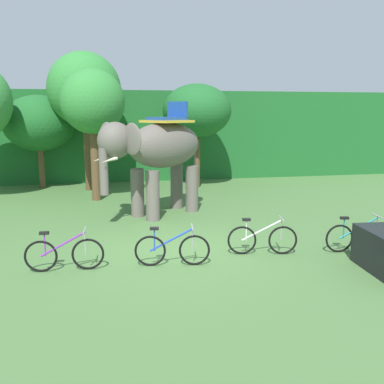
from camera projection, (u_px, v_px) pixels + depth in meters
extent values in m
plane|color=#4C753D|center=(178.00, 251.00, 10.82)|extent=(80.00, 80.00, 0.00)
cube|color=#1E6028|center=(135.00, 134.00, 24.01)|extent=(36.00, 6.00, 4.47)
cylinder|color=brown|center=(42.00, 168.00, 19.61)|extent=(0.27, 0.27, 1.82)
ellipsoid|color=#1E6028|center=(39.00, 123.00, 19.24)|extent=(3.15, 3.15, 2.48)
cylinder|color=brown|center=(87.00, 157.00, 18.93)|extent=(0.26, 0.26, 2.96)
ellipsoid|color=#338438|center=(84.00, 89.00, 18.39)|extent=(3.12, 3.12, 3.16)
cylinder|color=brown|center=(95.00, 166.00, 16.79)|extent=(0.35, 0.35, 2.72)
ellipsoid|color=#338438|center=(93.00, 102.00, 16.34)|extent=(2.44, 2.44, 2.46)
cylinder|color=brown|center=(197.00, 161.00, 19.76)|extent=(0.29, 0.29, 2.41)
ellipsoid|color=#1E6028|center=(197.00, 111.00, 19.34)|extent=(3.09, 3.09, 2.39)
ellipsoid|color=#665E56|center=(165.00, 145.00, 14.32)|extent=(3.19, 2.79, 1.50)
cylinder|color=#665E56|center=(153.00, 196.00, 13.71)|extent=(0.44, 0.44, 1.60)
cylinder|color=#665E56|center=(137.00, 193.00, 14.24)|extent=(0.44, 0.44, 1.60)
cylinder|color=#665E56|center=(192.00, 189.00, 14.98)|extent=(0.44, 0.44, 1.60)
cylinder|color=#665E56|center=(177.00, 186.00, 15.50)|extent=(0.44, 0.44, 1.60)
ellipsoid|color=#665E56|center=(115.00, 140.00, 12.87)|extent=(1.47, 1.45, 1.10)
ellipsoid|color=#665E56|center=(132.00, 139.00, 12.54)|extent=(0.60, 0.78, 0.96)
ellipsoid|color=#665E56|center=(107.00, 138.00, 13.39)|extent=(0.60, 0.78, 0.96)
cylinder|color=#665E56|center=(104.00, 172.00, 12.72)|extent=(0.26, 0.26, 1.40)
cone|color=beige|center=(109.00, 160.00, 12.54)|extent=(0.53, 0.42, 0.21)
cone|color=beige|center=(100.00, 159.00, 12.84)|extent=(0.53, 0.42, 0.21)
cube|color=gold|center=(167.00, 121.00, 14.25)|extent=(1.82, 1.83, 0.08)
cube|color=#1E4799|center=(167.00, 119.00, 14.23)|extent=(1.42, 1.36, 0.10)
cube|color=#1E4799|center=(178.00, 110.00, 14.53)|extent=(0.59, 0.80, 0.56)
cylinder|color=#665E56|center=(194.00, 155.00, 15.41)|extent=(0.08, 0.08, 0.90)
torus|color=black|center=(41.00, 256.00, 9.33)|extent=(0.71, 0.09, 0.71)
torus|color=black|center=(88.00, 254.00, 9.47)|extent=(0.71, 0.09, 0.71)
cylinder|color=purple|center=(63.00, 244.00, 9.35)|extent=(0.97, 0.09, 0.54)
cylinder|color=purple|center=(45.00, 245.00, 9.30)|extent=(0.03, 0.03, 0.52)
cube|color=black|center=(44.00, 233.00, 9.25)|extent=(0.20, 0.11, 0.06)
cylinder|color=#9E9EA3|center=(85.00, 242.00, 9.42)|extent=(0.03, 0.03, 0.55)
cylinder|color=#9E9EA3|center=(84.00, 230.00, 9.37)|extent=(0.06, 0.52, 0.03)
torus|color=black|center=(150.00, 251.00, 9.70)|extent=(0.71, 0.16, 0.71)
torus|color=black|center=(194.00, 250.00, 9.74)|extent=(0.71, 0.16, 0.71)
cylinder|color=blue|center=(171.00, 240.00, 9.67)|extent=(0.97, 0.19, 0.54)
cylinder|color=blue|center=(154.00, 240.00, 9.65)|extent=(0.03, 0.03, 0.52)
cube|color=black|center=(154.00, 229.00, 9.60)|extent=(0.21, 0.13, 0.06)
cylinder|color=#9E9EA3|center=(192.00, 238.00, 9.69)|extent=(0.03, 0.03, 0.55)
cylinder|color=#9E9EA3|center=(192.00, 227.00, 9.64)|extent=(0.11, 0.52, 0.03)
torus|color=black|center=(242.00, 240.00, 10.49)|extent=(0.71, 0.19, 0.71)
torus|color=black|center=(283.00, 240.00, 10.50)|extent=(0.71, 0.19, 0.71)
cylinder|color=silver|center=(262.00, 230.00, 10.45)|extent=(0.96, 0.23, 0.54)
cylinder|color=silver|center=(246.00, 230.00, 10.44)|extent=(0.03, 0.03, 0.52)
cube|color=black|center=(247.00, 220.00, 10.40)|extent=(0.22, 0.14, 0.06)
cylinder|color=#9E9EA3|center=(281.00, 229.00, 10.45)|extent=(0.03, 0.03, 0.55)
cylinder|color=#9E9EA3|center=(282.00, 218.00, 10.40)|extent=(0.13, 0.52, 0.03)
torus|color=black|center=(339.00, 238.00, 10.64)|extent=(0.71, 0.12, 0.71)
torus|color=black|center=(378.00, 237.00, 10.75)|extent=(0.71, 0.12, 0.71)
cylinder|color=teal|center=(358.00, 228.00, 10.65)|extent=(0.97, 0.13, 0.54)
cylinder|color=teal|center=(344.00, 228.00, 10.61)|extent=(0.03, 0.03, 0.52)
cube|color=black|center=(345.00, 218.00, 10.56)|extent=(0.21, 0.12, 0.06)
cylinder|color=#9E9EA3|center=(377.00, 226.00, 10.69)|extent=(0.03, 0.03, 0.55)
cylinder|color=#9E9EA3|center=(377.00, 216.00, 10.64)|extent=(0.08, 0.52, 0.03)
cylinder|color=black|center=(381.00, 246.00, 10.19)|extent=(0.65, 0.23, 0.64)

